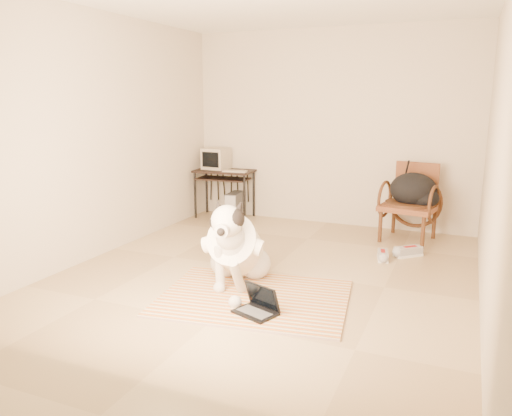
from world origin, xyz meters
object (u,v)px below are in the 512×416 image
Objects in this scene: pc_tower at (235,206)px; laptop at (258,306)px; rattan_chair at (410,202)px; backpack at (415,191)px; dog at (236,248)px; crt_monitor at (216,158)px; computer_desk at (224,177)px.

laptop is at bearing -61.36° from pc_tower.
rattan_chair is at bearing 72.90° from laptop.
rattan_chair is 1.59× the size of backpack.
pc_tower is 2.54m from rattan_chair.
pc_tower is (-1.18, 2.45, -0.17)m from dog.
backpack is (2.92, -0.27, -0.24)m from crt_monitor.
laptop is 0.67× the size of backpack.
computer_desk is at bearing 178.33° from pc_tower.
laptop is 1.09× the size of crt_monitor.
backpack is (2.75, -0.19, 0.02)m from computer_desk.
crt_monitor reaches higher than computer_desk.
rattan_chair is at bearing -3.24° from computer_desk.
dog is at bearing -121.64° from backpack.
laptop is 3.02m from backpack.
crt_monitor is (-0.17, 0.08, 0.26)m from computer_desk.
rattan_chair is (2.87, -0.23, -0.39)m from crt_monitor.
laptop is 0.42× the size of rattan_chair.
rattan_chair is at bearing -4.64° from crt_monitor.
dog is 2.67m from rattan_chair.
computer_desk reaches higher than pc_tower.
pc_tower is at bearing 115.66° from dog.
dog reaches higher than pc_tower.
crt_monitor reaches higher than pc_tower.
computer_desk is at bearing 176.76° from rattan_chair.
backpack is at bearing -4.14° from pc_tower.
crt_monitor is at bearing 166.26° from pc_tower.
crt_monitor reaches higher than rattan_chair.
laptop is 0.46× the size of computer_desk.
computer_desk is 2.76m from backpack.
computer_desk is 2.07× the size of pc_tower.
crt_monitor is at bearing 175.36° from rattan_chair.
dog is 2.83× the size of pc_tower.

